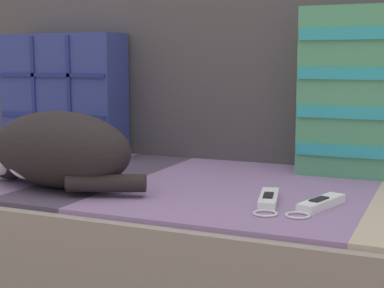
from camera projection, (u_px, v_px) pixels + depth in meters
name	position (u px, v px, depth m)	size (l,w,h in m)	color
couch	(182.00, 251.00, 1.54)	(1.83, 0.86, 0.39)	gray
sofa_backrest	(231.00, 64.00, 1.80)	(1.79, 0.14, 0.58)	#474242
throw_pillow_quilted	(64.00, 94.00, 1.88)	(0.40, 0.14, 0.38)	navy
sleeping_cat	(55.00, 151.00, 1.39)	(0.46, 0.24, 0.18)	black
game_remote_near	(320.00, 204.00, 1.19)	(0.10, 0.19, 0.02)	white
game_remote_far	(268.00, 200.00, 1.23)	(0.08, 0.20, 0.02)	white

